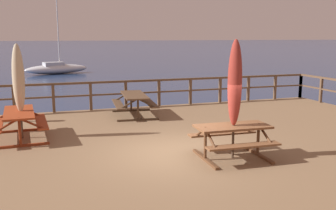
{
  "coord_description": "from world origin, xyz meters",
  "views": [
    {
      "loc": [
        -3.14,
        -8.38,
        3.56
      ],
      "look_at": [
        0.0,
        0.93,
        1.79
      ],
      "focal_mm": 41.0,
      "sensor_mm": 36.0,
      "label": 1
    }
  ],
  "objects_px": {
    "patio_umbrella_short_back": "(235,84)",
    "sailboat_distant": "(57,68)",
    "patio_umbrella_short_mid": "(18,79)",
    "picnic_table_back_left": "(134,100)",
    "picnic_table_back_right": "(19,119)",
    "picnic_table_mid_centre": "(232,135)"
  },
  "relations": [
    {
      "from": "picnic_table_back_left",
      "to": "patio_umbrella_short_back",
      "type": "distance_m",
      "value": 5.57
    },
    {
      "from": "picnic_table_back_right",
      "to": "patio_umbrella_short_mid",
      "type": "bearing_deg",
      "value": 55.33
    },
    {
      "from": "picnic_table_mid_centre",
      "to": "picnic_table_back_right",
      "type": "distance_m",
      "value": 5.76
    },
    {
      "from": "picnic_table_mid_centre",
      "to": "picnic_table_back_right",
      "type": "relative_size",
      "value": 0.83
    },
    {
      "from": "patio_umbrella_short_back",
      "to": "sailboat_distant",
      "type": "bearing_deg",
      "value": 94.72
    },
    {
      "from": "picnic_table_mid_centre",
      "to": "patio_umbrella_short_mid",
      "type": "distance_m",
      "value": 5.86
    },
    {
      "from": "picnic_table_back_left",
      "to": "sailboat_distant",
      "type": "xyz_separation_m",
      "value": [
        -1.5,
        25.09,
        -0.84
      ]
    },
    {
      "from": "picnic_table_back_left",
      "to": "patio_umbrella_short_back",
      "type": "relative_size",
      "value": 0.8
    },
    {
      "from": "picnic_table_back_right",
      "to": "picnic_table_back_left",
      "type": "xyz_separation_m",
      "value": [
        3.69,
        2.01,
        -0.0
      ]
    },
    {
      "from": "sailboat_distant",
      "to": "picnic_table_mid_centre",
      "type": "bearing_deg",
      "value": -85.31
    },
    {
      "from": "sailboat_distant",
      "to": "patio_umbrella_short_back",
      "type": "bearing_deg",
      "value": -85.28
    },
    {
      "from": "picnic_table_back_left",
      "to": "patio_umbrella_short_mid",
      "type": "xyz_separation_m",
      "value": [
        -3.65,
        -1.95,
        1.08
      ]
    },
    {
      "from": "picnic_table_mid_centre",
      "to": "picnic_table_back_left",
      "type": "height_order",
      "value": "same"
    },
    {
      "from": "patio_umbrella_short_mid",
      "to": "sailboat_distant",
      "type": "height_order",
      "value": "sailboat_distant"
    },
    {
      "from": "patio_umbrella_short_back",
      "to": "patio_umbrella_short_mid",
      "type": "relative_size",
      "value": 1.05
    },
    {
      "from": "picnic_table_back_left",
      "to": "sailboat_distant",
      "type": "bearing_deg",
      "value": 93.42
    },
    {
      "from": "picnic_table_mid_centre",
      "to": "patio_umbrella_short_mid",
      "type": "xyz_separation_m",
      "value": [
        -4.65,
        3.4,
        1.09
      ]
    },
    {
      "from": "patio_umbrella_short_back",
      "to": "sailboat_distant",
      "type": "relative_size",
      "value": 0.35
    },
    {
      "from": "patio_umbrella_short_mid",
      "to": "sailboat_distant",
      "type": "xyz_separation_m",
      "value": [
        2.15,
        27.04,
        -1.92
      ]
    },
    {
      "from": "picnic_table_mid_centre",
      "to": "picnic_table_back_right",
      "type": "xyz_separation_m",
      "value": [
        -4.69,
        3.34,
        0.01
      ]
    },
    {
      "from": "patio_umbrella_short_back",
      "to": "sailboat_distant",
      "type": "distance_m",
      "value": 30.61
    },
    {
      "from": "picnic_table_mid_centre",
      "to": "sailboat_distant",
      "type": "relative_size",
      "value": 0.23
    }
  ]
}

